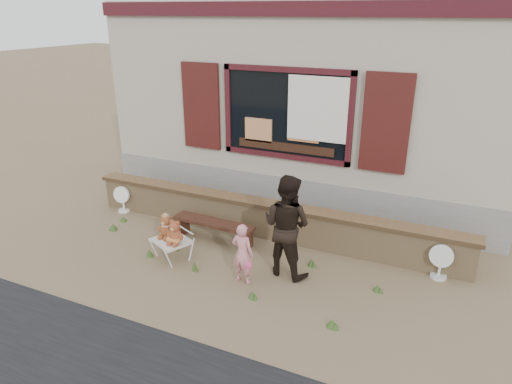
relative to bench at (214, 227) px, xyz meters
The scene contains 12 objects.
ground 0.90m from the bench, 30.17° to the right, with size 80.00×80.00×0.00m, color brown.
shopfront 4.47m from the bench, 79.69° to the left, with size 8.04×5.13×4.00m.
brick_wall 0.94m from the bench, 37.70° to the left, with size 7.10×0.36×0.67m.
bench is the anchor object (origin of this frame).
folding_chair 0.88m from the bench, 112.02° to the right, with size 0.71×0.68×0.34m.
teddy_bear_left 0.93m from the bench, 121.10° to the right, with size 0.30×0.26×0.41m, color brown, non-canonical shape.
teddy_bear_right 0.94m from the bench, 103.07° to the right, with size 0.30×0.26×0.41m, color brown, non-canonical shape.
child 1.42m from the bench, 43.00° to the right, with size 0.35×0.23×0.96m, color pink.
adult 1.68m from the bench, 16.47° to the right, with size 0.79×0.61×1.62m, color black.
fan_left 2.34m from the bench, behind, with size 0.35×0.23×0.55m.
fan_right 3.75m from the bench, ahead, with size 0.36×0.24×0.57m.
grass_tufts 0.78m from the bench, 61.31° to the right, with size 5.11×1.59×0.14m.
Camera 1 is at (2.91, -5.85, 3.84)m, focal length 32.00 mm.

